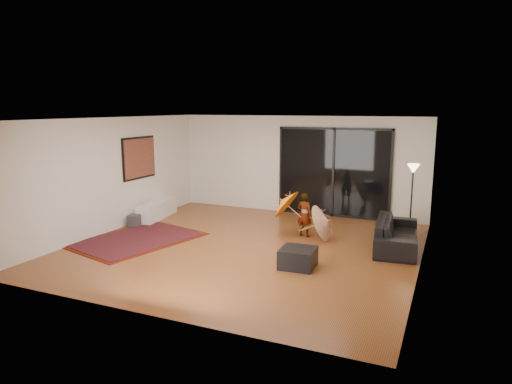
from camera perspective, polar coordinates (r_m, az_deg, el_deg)
The scene contains 17 objects.
floor at distance 9.80m, azimuth -1.28°, elevation -6.86°, with size 7.00×7.00×0.00m, color brown.
ceiling at distance 9.35m, azimuth -1.35°, elevation 9.13°, with size 7.00×7.00×0.00m, color white.
wall_back at distance 12.71m, azimuth 5.32°, elevation 3.38°, with size 7.00×7.00×0.00m, color silver.
wall_front at distance 6.54m, azimuth -14.30°, elevation -3.82°, with size 7.00×7.00×0.00m, color silver.
wall_left at distance 11.38m, azimuth -17.53°, elevation 2.08°, with size 7.00×7.00×0.00m, color silver.
wall_right at distance 8.64m, azimuth 20.26°, elevation -0.67°, with size 7.00×7.00×0.00m, color silver.
sliding_door at distance 12.43m, azimuth 9.65°, elevation 2.41°, with size 3.06×0.07×2.40m.
painting at distance 12.09m, azimuth -14.39°, elevation 4.15°, with size 0.04×1.28×1.08m.
media_console at distance 12.50m, azimuth -12.24°, elevation -2.17°, with size 0.41×1.64×0.46m, color white.
speaker at distance 11.76m, azimuth -15.00°, elevation -3.51°, with size 0.26×0.26×0.29m, color #424244.
persian_rug at distance 10.64m, azimuth -14.77°, elevation -5.74°, with size 2.58×3.14×0.02m.
sofa at distance 10.10m, azimuth 17.19°, elevation -4.98°, with size 2.11×0.83×0.62m, color black.
ottoman at distance 8.59m, azimuth 5.26°, elevation -8.18°, with size 0.63×0.63×0.36m, color black.
floor_lamp at distance 11.17m, azimuth 19.00°, elevation 1.56°, with size 0.28×0.28×1.64m.
child at distance 10.50m, azimuth 6.09°, elevation -2.85°, with size 0.37×0.24×1.01m, color #999999.
parasol_orange at distance 10.58m, azimuth 3.19°, elevation -1.45°, with size 0.61×0.80×0.86m.
parasol_white at distance 10.21m, azimuth 9.05°, elevation -3.34°, with size 0.52×0.85×0.92m.
Camera 1 is at (3.92, -8.48, 2.94)m, focal length 32.00 mm.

